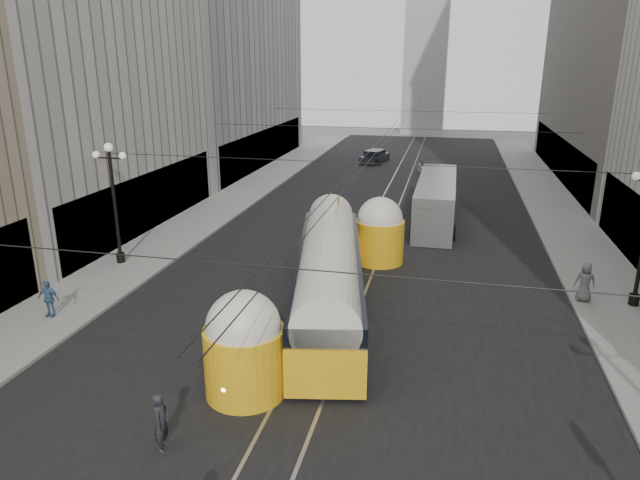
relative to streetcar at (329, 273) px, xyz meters
The scene contains 16 objects.
road 17.94m from the streetcar, 88.39° to the left, with size 20.00×85.00×0.02m, color black.
sidewalk_left 24.30m from the streetcar, 118.32° to the left, with size 4.00×72.00×0.15m, color gray.
sidewalk_right 24.79m from the streetcar, 59.64° to the left, with size 4.00×72.00×0.15m, color gray.
rail_left 17.93m from the streetcar, 90.80° to the left, with size 0.12×85.00×0.04m, color gray.
rail_right 17.97m from the streetcar, 85.99° to the left, with size 0.12×85.00×0.04m, color gray.
building_left_far 40.60m from the streetcar, 120.31° to the left, with size 12.60×28.60×28.60m.
distant_tower 66.66m from the streetcar, 89.56° to the left, with size 6.00×6.00×31.36m.
lamppost_left_mid 12.71m from the streetcar, 164.56° to the left, with size 1.86×0.44×6.37m.
catenary 17.34m from the streetcar, 87.90° to the left, with size 25.00×72.00×0.23m.
streetcar is the anchor object (origin of this frame).
city_bus 16.08m from the streetcar, 75.44° to the left, with size 2.71×11.60×2.95m.
sedan_white_far 31.91m from the streetcar, 84.46° to the left, with size 2.58×4.48×1.33m.
sedan_dark_far 37.93m from the streetcar, 94.55° to the left, with size 2.81×4.57×1.34m.
pedestrian_crossing_a 10.43m from the streetcar, 104.79° to the right, with size 0.63×0.42×1.74m, color #222227.
pedestrian_sidewalk_right 11.52m from the streetcar, 16.94° to the left, with size 0.88×0.54×1.81m, color slate.
pedestrian_sidewalk_left 11.85m from the streetcar, 163.34° to the right, with size 0.94×0.54×1.61m, color #3F668B.
Camera 1 is at (4.18, -7.69, 10.54)m, focal length 32.00 mm.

